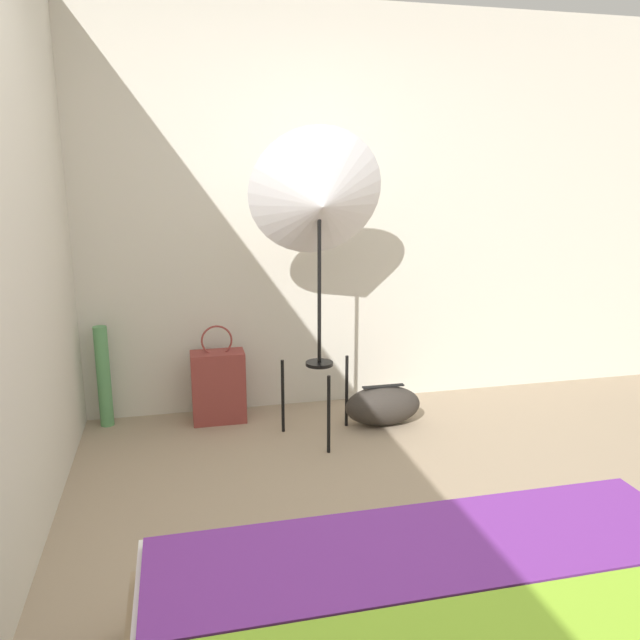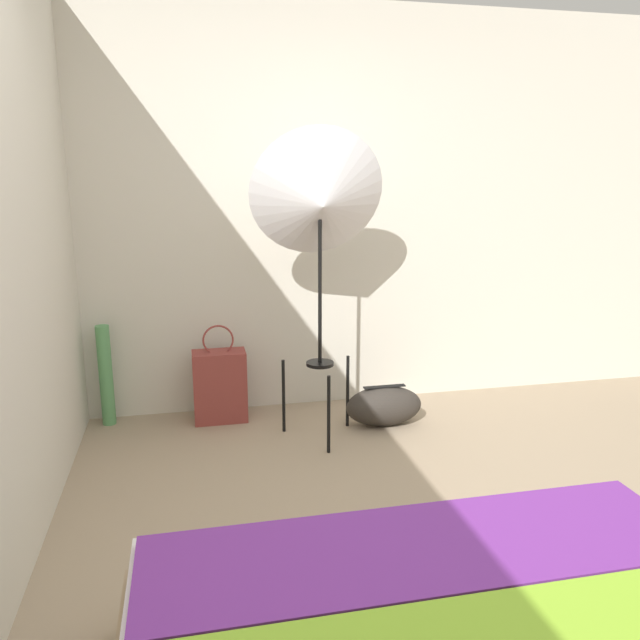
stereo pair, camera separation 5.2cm
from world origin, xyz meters
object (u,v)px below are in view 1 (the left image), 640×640
photo_umbrella (319,202)px  duffel_bag (383,406)px  tote_bag (218,386)px  paper_roll (104,377)px

photo_umbrella → duffel_bag: size_ratio=3.71×
photo_umbrella → tote_bag: size_ratio=2.86×
duffel_bag → paper_roll: bearing=167.3°
tote_bag → paper_roll: bearing=172.5°
duffel_bag → tote_bag: bearing=163.8°
photo_umbrella → duffel_bag: photo_umbrella is taller
tote_bag → paper_roll: 0.71m
photo_umbrella → duffel_bag: 1.35m
tote_bag → photo_umbrella: bearing=-33.5°
tote_bag → duffel_bag: 1.05m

